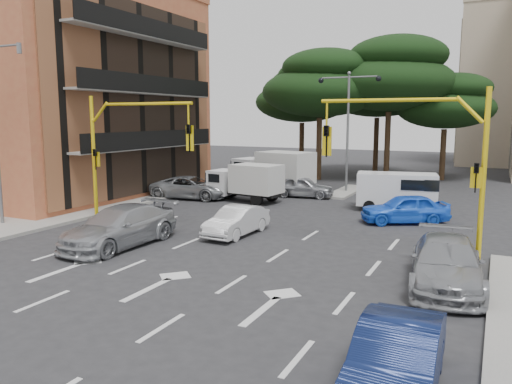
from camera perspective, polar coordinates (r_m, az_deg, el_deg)
ground at (r=19.21m, az=-3.00°, el=-6.56°), size 120.00×120.00×0.00m
median_strip at (r=33.81m, az=10.25°, el=0.04°), size 1.40×6.00×0.15m
apartment_orange at (r=36.29m, az=-22.49°, el=10.85°), size 15.19×16.15×13.70m
pine_left_near at (r=40.39m, az=7.40°, el=12.19°), size 9.15×9.15×10.23m
pine_center at (r=41.07m, az=15.13°, el=12.88°), size 9.98×9.98×11.16m
pine_left_far at (r=45.12m, az=5.36°, el=10.96°), size 8.32×8.32×9.30m
pine_right at (r=42.37m, az=20.94°, el=9.66°), size 7.49×7.49×8.37m
pine_back at (r=46.32m, az=13.83°, el=11.55°), size 9.15×9.15×10.23m
signal_mast_right at (r=18.37m, az=19.10°, el=4.58°), size 5.79×0.37×6.00m
signal_mast_left at (r=24.14m, az=-15.06°, el=5.60°), size 5.79×0.37×6.00m
street_lamp_center at (r=33.45m, az=10.49°, el=9.15°), size 4.16×0.36×7.77m
car_white_hatch at (r=21.34m, az=-2.22°, el=-3.32°), size 1.47×3.80×1.23m
car_blue_compact at (r=24.73m, az=16.63°, el=-1.84°), size 4.38×3.38×1.39m
car_silver_wagon at (r=20.25m, az=-15.31°, el=-3.82°), size 2.34×5.39×1.54m
car_silver_cross_a at (r=31.11m, az=-7.45°, el=0.52°), size 5.27×3.08×1.38m
car_silver_cross_b at (r=31.50m, az=5.37°, el=0.60°), size 4.03×2.04×1.32m
car_navy_parked at (r=9.79m, az=15.74°, el=-18.08°), size 1.54×4.14×1.35m
car_silver_parked at (r=15.99m, az=20.93°, el=-7.58°), size 2.60×5.18×1.44m
van_white at (r=27.92m, az=15.74°, el=0.06°), size 4.42×2.64×2.06m
box_truck_a at (r=29.74m, az=-1.27°, el=1.08°), size 4.79×2.47×2.26m
box_truck_b at (r=33.40m, az=1.96°, el=2.32°), size 5.97×3.50×2.75m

